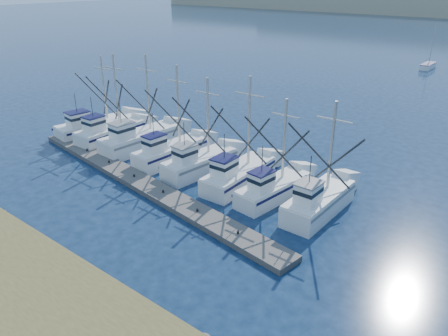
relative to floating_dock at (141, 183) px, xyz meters
The scene contains 4 objects.
ground 11.05m from the floating_dock, 28.57° to the right, with size 500.00×500.00×0.00m, color #0B1C33.
floating_dock is the anchor object (origin of this frame).
trawler_fleet 5.01m from the floating_dock, 102.50° to the left, with size 29.69×8.78×8.93m.
sailboat_far 65.03m from the floating_dock, 86.16° to the left, with size 1.57×4.97×8.10m.
Camera 1 is at (15.37, -15.46, 15.59)m, focal length 35.00 mm.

